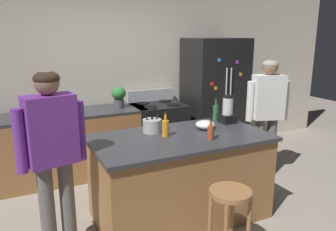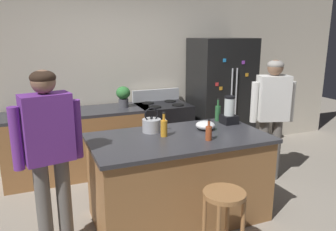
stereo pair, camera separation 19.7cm
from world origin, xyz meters
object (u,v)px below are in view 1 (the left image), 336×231
(stove_range, at_px, (158,133))
(bottle_soda, at_px, (165,128))
(tea_kettle, at_px, (152,125))
(bar_stool, at_px, (230,206))
(bottle_olive_oil, at_px, (216,112))
(blender_appliance, at_px, (227,111))
(person_by_island_left, at_px, (53,148))
(person_by_sink_right, at_px, (267,108))
(bottle_cooking_sauce, at_px, (211,132))
(kitchen_island, at_px, (180,177))
(potted_plant, at_px, (119,96))
(refrigerator, at_px, (214,98))
(mixing_bowl, at_px, (205,125))

(stove_range, bearing_deg, bottle_soda, -111.04)
(tea_kettle, bearing_deg, bar_stool, -76.94)
(bottle_olive_oil, bearing_deg, blender_appliance, -71.14)
(person_by_island_left, relative_size, blender_appliance, 5.09)
(person_by_sink_right, height_order, bottle_cooking_sauce, person_by_sink_right)
(bar_stool, distance_m, bottle_soda, 1.03)
(kitchen_island, distance_m, bottle_olive_oil, 0.97)
(potted_plant, height_order, tea_kettle, potted_plant)
(refrigerator, relative_size, bottle_olive_oil, 6.78)
(kitchen_island, relative_size, refrigerator, 0.98)
(refrigerator, bearing_deg, kitchen_island, -132.98)
(blender_appliance, distance_m, tea_kettle, 0.95)
(person_by_sink_right, distance_m, blender_appliance, 0.81)
(person_by_sink_right, distance_m, tea_kettle, 1.74)
(potted_plant, relative_size, bottle_cooking_sauce, 1.39)
(kitchen_island, relative_size, person_by_island_left, 1.10)
(kitchen_island, relative_size, tea_kettle, 6.64)
(mixing_bowl, bearing_deg, person_by_island_left, -172.67)
(stove_range, distance_m, bottle_cooking_sauce, 1.84)
(bar_stool, bearing_deg, mixing_bowl, 71.03)
(bottle_olive_oil, bearing_deg, bar_stool, -117.85)
(stove_range, bearing_deg, person_by_sink_right, -45.04)
(stove_range, relative_size, tea_kettle, 3.97)
(kitchen_island, xyz_separation_m, stove_range, (0.42, 1.52, 0.01))
(refrigerator, distance_m, bottle_cooking_sauce, 2.10)
(bottle_cooking_sauce, xyz_separation_m, mixing_bowl, (0.15, 0.34, -0.03))
(stove_range, height_order, bar_stool, stove_range)
(stove_range, distance_m, tea_kettle, 1.51)
(kitchen_island, height_order, person_by_island_left, person_by_island_left)
(bar_stool, bearing_deg, tea_kettle, 103.06)
(potted_plant, xyz_separation_m, bottle_soda, (0.03, -1.50, -0.08))
(person_by_island_left, distance_m, potted_plant, 1.98)
(person_by_island_left, distance_m, bottle_cooking_sauce, 1.49)
(stove_range, relative_size, mixing_bowl, 5.15)
(kitchen_island, relative_size, bottle_olive_oil, 6.63)
(kitchen_island, height_order, refrigerator, refrigerator)
(blender_appliance, relative_size, bottle_cooking_sauce, 1.51)
(person_by_island_left, bearing_deg, bottle_cooking_sauce, -5.02)
(bar_stool, height_order, bottle_cooking_sauce, bottle_cooking_sauce)
(bottle_cooking_sauce, bearing_deg, mixing_bowl, 66.31)
(bottle_soda, distance_m, bottle_cooking_sauce, 0.46)
(person_by_sink_right, relative_size, bar_stool, 2.43)
(person_by_sink_right, height_order, blender_appliance, person_by_sink_right)
(bottle_olive_oil, bearing_deg, stove_range, 103.20)
(person_by_island_left, height_order, bottle_cooking_sauce, person_by_island_left)
(kitchen_island, bearing_deg, bottle_olive_oil, 29.58)
(kitchen_island, bearing_deg, person_by_island_left, -175.49)
(stove_range, xyz_separation_m, tea_kettle, (-0.63, -1.27, 0.52))
(stove_range, bearing_deg, bottle_cooking_sauce, -96.61)
(tea_kettle, bearing_deg, stove_range, 63.71)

